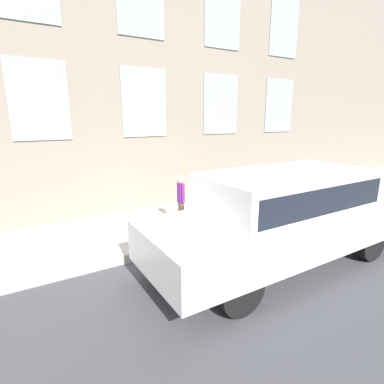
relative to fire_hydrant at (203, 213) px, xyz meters
name	(u,v)px	position (x,y,z in m)	size (l,w,h in m)	color
ground_plane	(195,246)	(-0.47, 0.50, -0.53)	(80.00, 80.00, 0.00)	#47474C
sidewalk	(168,224)	(0.81, 0.50, -0.44)	(2.54, 60.00, 0.18)	#B2ADA3
building_facade	(141,72)	(2.23, 0.50, 3.25)	(0.33, 40.00, 7.55)	gray
fire_hydrant	(203,213)	(0.00, 0.00, 0.00)	(0.32, 0.44, 0.70)	red
person	(181,197)	(0.29, 0.42, 0.38)	(0.30, 0.20, 1.22)	#998466
parked_truck_white_near	(284,212)	(-1.88, -0.53, 0.46)	(1.83, 5.16, 1.73)	black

